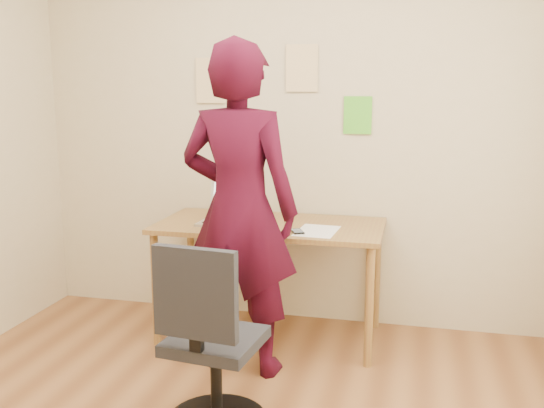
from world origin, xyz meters
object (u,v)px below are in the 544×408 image
(desk, at_px, (270,237))
(phone, at_px, (297,231))
(laptop, at_px, (231,214))
(person, at_px, (239,210))
(office_chair, at_px, (210,352))

(desk, height_order, phone, phone)
(desk, distance_m, laptop, 0.28)
(laptop, bearing_deg, phone, -16.50)
(laptop, bearing_deg, person, -64.75)
(office_chair, xyz_separation_m, person, (-0.06, 0.67, 0.52))
(desk, xyz_separation_m, office_chair, (-0.00, -1.14, -0.26))
(office_chair, distance_m, person, 0.85)
(office_chair, bearing_deg, phone, 83.97)
(office_chair, bearing_deg, desk, 96.38)
(laptop, xyz_separation_m, office_chair, (0.24, -1.11, -0.40))
(phone, relative_size, office_chair, 0.15)
(phone, relative_size, person, 0.07)
(office_chair, relative_size, person, 0.50)
(desk, relative_size, phone, 10.35)
(desk, bearing_deg, office_chair, -90.13)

